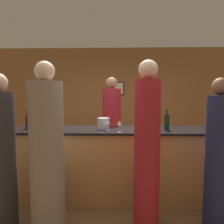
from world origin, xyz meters
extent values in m
plane|color=brown|center=(0.00, 0.00, 0.00)|extent=(14.00, 14.00, 0.00)
cube|color=olive|center=(0.00, 2.52, 1.40)|extent=(8.00, 0.06, 2.80)
cube|color=black|center=(0.00, 2.48, 1.75)|extent=(0.44, 0.02, 0.34)
cube|color=silver|center=(0.00, 2.46, 1.75)|extent=(0.39, 0.00, 0.29)
cube|color=#B27F4C|center=(0.00, 0.00, 0.53)|extent=(3.06, 0.66, 1.05)
cube|color=black|center=(0.00, 0.00, 1.07)|extent=(3.12, 0.72, 0.04)
cylinder|color=maroon|center=(-0.05, 0.82, 0.86)|extent=(0.35, 0.35, 1.71)
sphere|color=#A37556|center=(-0.05, 0.82, 1.82)|extent=(0.21, 0.21, 0.21)
cylinder|color=gray|center=(-0.74, -0.84, 0.88)|extent=(0.39, 0.39, 1.76)
sphere|color=beige|center=(-0.74, -0.84, 1.87)|extent=(0.22, 0.22, 0.22)
cylinder|color=#1E234C|center=(1.27, -0.68, 0.80)|extent=(0.29, 0.29, 1.61)
sphere|color=brown|center=(1.27, -0.68, 1.71)|extent=(0.20, 0.20, 0.20)
cylinder|color=#2D2D33|center=(-1.31, -0.77, 0.82)|extent=(0.33, 0.33, 1.64)
cylinder|color=maroon|center=(0.42, -0.71, 0.90)|extent=(0.31, 0.31, 1.79)
sphere|color=beige|center=(0.42, -0.71, 1.90)|extent=(0.22, 0.22, 0.22)
cylinder|color=black|center=(0.80, -0.01, 1.20)|extent=(0.08, 0.08, 0.22)
cylinder|color=black|center=(0.80, -0.01, 1.35)|extent=(0.03, 0.03, 0.07)
cylinder|color=black|center=(0.50, 0.25, 1.20)|extent=(0.08, 0.08, 0.23)
cylinder|color=black|center=(0.50, 0.25, 1.36)|extent=(0.03, 0.03, 0.09)
cylinder|color=black|center=(-1.32, 0.03, 1.19)|extent=(0.07, 0.07, 0.20)
cylinder|color=black|center=(-1.32, 0.03, 1.33)|extent=(0.03, 0.03, 0.09)
cylinder|color=silver|center=(-0.15, 0.02, 1.17)|extent=(0.18, 0.18, 0.17)
cylinder|color=silver|center=(0.10, -0.29, 1.09)|extent=(0.05, 0.05, 0.00)
cylinder|color=silver|center=(0.10, -0.29, 1.14)|extent=(0.01, 0.01, 0.10)
cone|color=silver|center=(0.10, -0.29, 1.22)|extent=(0.07, 0.07, 0.06)
cylinder|color=silver|center=(-0.80, -0.03, 1.09)|extent=(0.05, 0.05, 0.00)
cylinder|color=silver|center=(-0.80, -0.03, 1.13)|extent=(0.01, 0.01, 0.08)
cone|color=silver|center=(-0.80, -0.03, 1.21)|extent=(0.08, 0.08, 0.07)
cylinder|color=silver|center=(-0.08, -0.14, 1.09)|extent=(0.05, 0.05, 0.00)
cylinder|color=silver|center=(-0.08, -0.14, 1.14)|extent=(0.01, 0.01, 0.09)
cone|color=silver|center=(-0.08, -0.14, 1.22)|extent=(0.06, 0.06, 0.06)
camera|label=1|loc=(0.09, -3.26, 1.63)|focal=35.00mm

